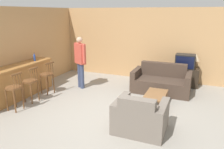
# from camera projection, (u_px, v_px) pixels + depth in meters

# --- Properties ---
(ground_plane) EXTENTS (24.00, 24.00, 0.00)m
(ground_plane) POSITION_uv_depth(u_px,v_px,m) (105.00, 118.00, 5.22)
(ground_plane) COLOR gray
(wall_back) EXTENTS (9.40, 0.08, 2.60)m
(wall_back) POSITION_uv_depth(u_px,v_px,m) (144.00, 44.00, 8.07)
(wall_back) COLOR tan
(wall_back) RESTS_ON ground_plane
(wall_left) EXTENTS (0.08, 8.60, 2.60)m
(wall_left) POSITION_uv_depth(u_px,v_px,m) (32.00, 48.00, 7.19)
(wall_left) COLOR tan
(wall_left) RESTS_ON ground_plane
(bar_counter) EXTENTS (0.55, 2.64, 0.97)m
(bar_counter) POSITION_uv_depth(u_px,v_px,m) (16.00, 82.00, 6.30)
(bar_counter) COLOR #A87038
(bar_counter) RESTS_ON ground_plane
(bar_chair_near) EXTENTS (0.39, 0.39, 1.00)m
(bar_chair_near) POSITION_uv_depth(u_px,v_px,m) (14.00, 90.00, 5.52)
(bar_chair_near) COLOR brown
(bar_chair_near) RESTS_ON ground_plane
(bar_chair_mid) EXTENTS (0.40, 0.40, 1.00)m
(bar_chair_mid) POSITION_uv_depth(u_px,v_px,m) (31.00, 83.00, 6.05)
(bar_chair_mid) COLOR brown
(bar_chair_mid) RESTS_ON ground_plane
(bar_chair_far) EXTENTS (0.45, 0.45, 1.00)m
(bar_chair_far) POSITION_uv_depth(u_px,v_px,m) (47.00, 77.00, 6.68)
(bar_chair_far) COLOR brown
(bar_chair_far) RESTS_ON ground_plane
(couch_far) EXTENTS (1.77, 0.95, 0.87)m
(couch_far) POSITION_uv_depth(u_px,v_px,m) (161.00, 82.00, 6.90)
(couch_far) COLOR #423328
(couch_far) RESTS_ON ground_plane
(armchair_near) EXTENTS (1.06, 0.90, 0.85)m
(armchair_near) POSITION_uv_depth(u_px,v_px,m) (140.00, 117.00, 4.59)
(armchair_near) COLOR #70665B
(armchair_near) RESTS_ON ground_plane
(coffee_table) EXTENTS (0.53, 0.93, 0.37)m
(coffee_table) POSITION_uv_depth(u_px,v_px,m) (156.00, 96.00, 5.77)
(coffee_table) COLOR brown
(coffee_table) RESTS_ON ground_plane
(tv_unit) EXTENTS (0.96, 0.50, 0.62)m
(tv_unit) POSITION_uv_depth(u_px,v_px,m) (184.00, 77.00, 7.47)
(tv_unit) COLOR #2D2319
(tv_unit) RESTS_ON ground_plane
(tv) EXTENTS (0.63, 0.45, 0.47)m
(tv) POSITION_uv_depth(u_px,v_px,m) (185.00, 61.00, 7.31)
(tv) COLOR black
(tv) RESTS_ON tv_unit
(bottle) EXTENTS (0.07, 0.07, 0.26)m
(bottle) POSITION_uv_depth(u_px,v_px,m) (34.00, 57.00, 6.79)
(bottle) COLOR #234293
(bottle) RESTS_ON bar_counter
(table_lamp) EXTENTS (0.25, 0.25, 0.50)m
(table_lamp) POSITION_uv_depth(u_px,v_px,m) (196.00, 58.00, 7.16)
(table_lamp) COLOR brown
(table_lamp) RESTS_ON tv_unit
(person_by_window) EXTENTS (0.51, 0.38, 1.69)m
(person_by_window) POSITION_uv_depth(u_px,v_px,m) (80.00, 60.00, 7.08)
(person_by_window) COLOR #384260
(person_by_window) RESTS_ON ground_plane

